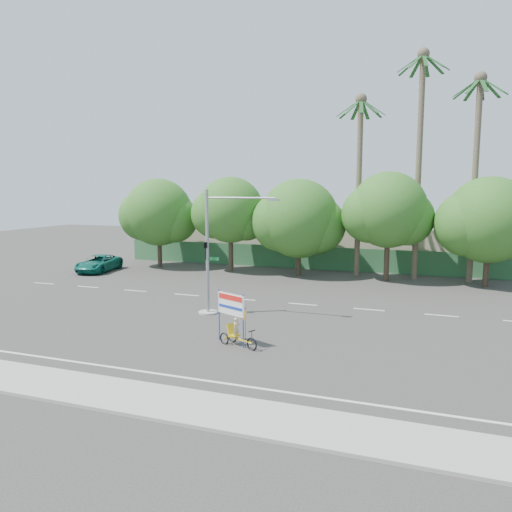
% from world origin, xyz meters
% --- Properties ---
extents(ground, '(120.00, 120.00, 0.00)m').
position_xyz_m(ground, '(0.00, 0.00, 0.00)').
color(ground, '#33302D').
rests_on(ground, ground).
extents(sidewalk_near, '(50.00, 2.40, 0.12)m').
position_xyz_m(sidewalk_near, '(0.00, -7.50, 0.06)').
color(sidewalk_near, gray).
rests_on(sidewalk_near, ground).
extents(fence, '(38.00, 0.08, 2.00)m').
position_xyz_m(fence, '(0.00, 21.50, 1.00)').
color(fence, '#336B3D').
rests_on(fence, ground).
extents(building_left, '(12.00, 8.00, 4.00)m').
position_xyz_m(building_left, '(-10.00, 26.00, 2.00)').
color(building_left, '#C0B098').
rests_on(building_left, ground).
extents(building_right, '(14.00, 8.00, 3.60)m').
position_xyz_m(building_right, '(8.00, 26.00, 1.80)').
color(building_right, '#C0B098').
rests_on(building_right, ground).
extents(tree_far_left, '(7.14, 6.00, 7.96)m').
position_xyz_m(tree_far_left, '(-14.05, 18.00, 4.76)').
color(tree_far_left, '#473828').
rests_on(tree_far_left, ground).
extents(tree_left, '(6.66, 5.60, 8.07)m').
position_xyz_m(tree_left, '(-7.05, 18.00, 5.06)').
color(tree_left, '#473828').
rests_on(tree_left, ground).
extents(tree_center, '(7.62, 6.40, 7.85)m').
position_xyz_m(tree_center, '(-1.05, 18.00, 4.47)').
color(tree_center, '#473828').
rests_on(tree_center, ground).
extents(tree_right, '(6.90, 5.80, 8.36)m').
position_xyz_m(tree_right, '(5.95, 18.00, 5.24)').
color(tree_right, '#473828').
rests_on(tree_right, ground).
extents(tree_far_right, '(7.38, 6.20, 7.94)m').
position_xyz_m(tree_far_right, '(12.95, 18.00, 4.64)').
color(tree_far_right, '#473828').
rests_on(tree_far_right, ground).
extents(palm_tall, '(3.73, 3.79, 17.45)m').
position_xyz_m(palm_tall, '(8.00, 19.50, 10.46)').
color(palm_tall, '#70604C').
rests_on(palm_tall, ground).
extents(palm_mid, '(3.73, 3.79, 15.45)m').
position_xyz_m(palm_mid, '(12.00, 19.50, 9.40)').
color(palm_mid, '#70604C').
rests_on(palm_mid, ground).
extents(palm_short, '(3.73, 3.79, 14.45)m').
position_xyz_m(palm_short, '(3.50, 19.50, 8.86)').
color(palm_short, '#70604C').
rests_on(palm_short, ground).
extents(traffic_signal, '(4.72, 1.10, 7.00)m').
position_xyz_m(traffic_signal, '(-2.20, 3.98, 2.92)').
color(traffic_signal, gray).
rests_on(traffic_signal, ground).
extents(trike_billboard, '(2.30, 1.20, 2.46)m').
position_xyz_m(trike_billboard, '(1.15, -0.86, 0.99)').
color(trike_billboard, black).
rests_on(trike_billboard, ground).
extents(pickup_truck, '(3.04, 5.34, 1.41)m').
position_xyz_m(pickup_truck, '(-17.63, 13.99, 0.70)').
color(pickup_truck, '#0D6152').
rests_on(pickup_truck, ground).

